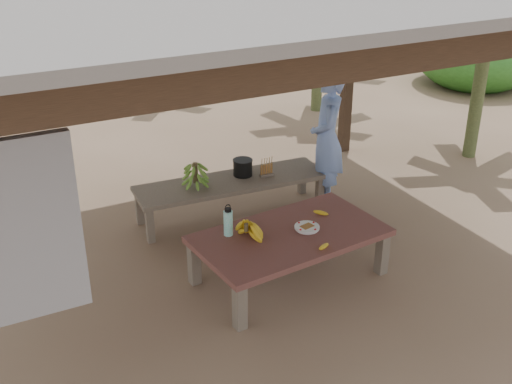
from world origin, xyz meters
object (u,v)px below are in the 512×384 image
plate (307,228)px  woman (327,139)px  work_table (290,239)px  bench (231,185)px  cooking_pot (243,168)px  water_flask (228,222)px  ripe_banana_bunch (246,231)px

plate → woman: bearing=50.7°
work_table → woman: (1.20, 1.24, 0.40)m
bench → cooking_pot: bearing=25.5°
water_flask → ripe_banana_bunch: bearing=-55.8°
ripe_banana_bunch → water_flask: size_ratio=0.95×
cooking_pot → woman: (0.96, -0.29, 0.29)m
work_table → cooking_pot: cooking_pot is taller
bench → ripe_banana_bunch: ripe_banana_bunch is taller
ripe_banana_bunch → cooking_pot: size_ratio=1.39×
work_table → woman: size_ratio=1.13×
bench → water_flask: (-0.60, -1.21, 0.24)m
bench → ripe_banana_bunch: (-0.49, -1.38, 0.20)m
work_table → ripe_banana_bunch: bearing=164.1°
cooking_pot → woman: woman is taller
work_table → ripe_banana_bunch: 0.46m
plate → water_flask: 0.77m
work_table → ripe_banana_bunch: ripe_banana_bunch is taller
plate → woman: woman is taller
work_table → woman: woman is taller
ripe_banana_bunch → plate: (0.61, -0.09, -0.07)m
work_table → cooking_pot: bearing=75.3°
woman → bench: bearing=-69.5°
woman → cooking_pot: bearing=-75.5°
bench → water_flask: bearing=-112.5°
water_flask → work_table: bearing=-24.1°
woman → ripe_banana_bunch: bearing=-23.4°
ripe_banana_bunch → woman: 2.02m
plate → cooking_pot: bearing=87.5°
water_flask → woman: woman is taller
ripe_banana_bunch → cooking_pot: 1.60m
bench → cooking_pot: 0.25m
work_table → bench: bearing=81.9°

